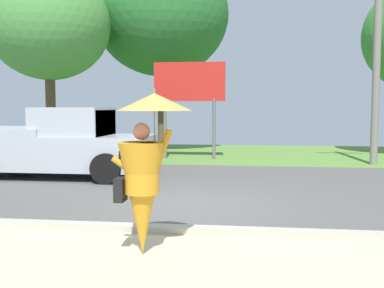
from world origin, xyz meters
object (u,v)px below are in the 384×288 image
monk_pedestrian (145,172)px  utility_pole (376,66)px  tree_center_back (49,25)px  tree_left_far (161,15)px  pickup_truck (58,145)px  roadside_billboard (189,89)px

monk_pedestrian → utility_pole: utility_pole is taller
utility_pole → tree_center_back: bearing=177.7°
tree_center_back → tree_left_far: bearing=44.8°
pickup_truck → roadside_billboard: bearing=61.6°
monk_pedestrian → roadside_billboard: 11.03m
tree_left_far → tree_center_back: 4.98m
monk_pedestrian → tree_center_back: 12.57m
monk_pedestrian → tree_left_far: (-2.47, 13.86, 4.70)m
utility_pole → tree_center_back: 11.43m
tree_left_far → pickup_truck: bearing=-100.3°
monk_pedestrian → utility_pole: size_ratio=0.35×
pickup_truck → tree_left_far: size_ratio=0.62×
monk_pedestrian → utility_pole: 11.51m
roadside_billboard → tree_center_back: (-5.07, -0.49, 2.31)m
pickup_truck → tree_center_back: tree_center_back is taller
roadside_billboard → tree_center_back: 5.59m
pickup_truck → utility_pole: utility_pole is taller
monk_pedestrian → pickup_truck: monk_pedestrian is taller
pickup_truck → roadside_billboard: (2.98, 4.71, 1.68)m
pickup_truck → tree_center_back: bearing=120.3°
roadside_billboard → tree_center_back: size_ratio=0.51×
monk_pedestrian → tree_center_back: (-5.94, 10.41, 3.78)m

